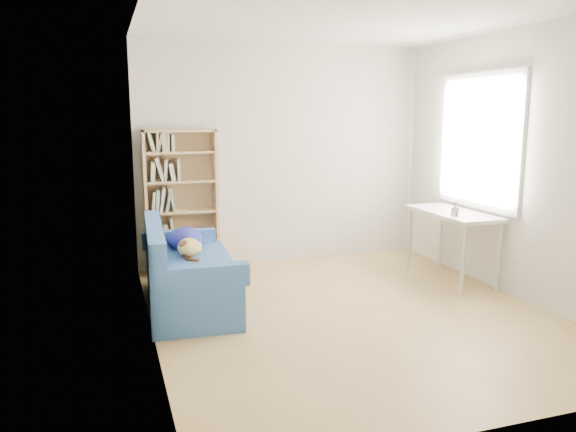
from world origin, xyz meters
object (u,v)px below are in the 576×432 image
object	(u,v)px
bookshelf	(181,207)
desk	(452,219)
pen_cup	(455,210)
sofa	(186,274)

from	to	relation	value
bookshelf	desk	distance (m)	2.99
desk	pen_cup	xyz separation A→B (m)	(-0.14, -0.23, 0.14)
bookshelf	pen_cup	xyz separation A→B (m)	(2.59, -1.45, 0.06)
sofa	bookshelf	world-z (taller)	bookshelf
sofa	desk	bearing A→B (deg)	2.21
desk	pen_cup	bearing A→B (deg)	-120.06
bookshelf	pen_cup	bearing A→B (deg)	-29.25
sofa	desk	size ratio (longest dim) A/B	1.45
sofa	bookshelf	size ratio (longest dim) A/B	1.02
bookshelf	pen_cup	distance (m)	2.97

